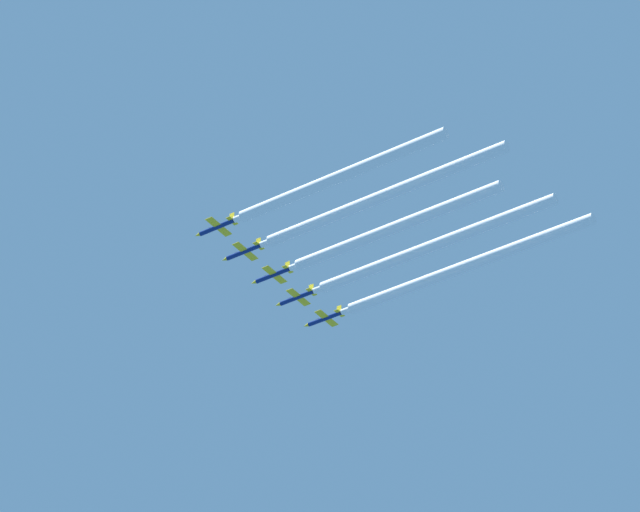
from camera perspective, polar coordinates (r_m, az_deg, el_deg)
The scene contains 10 objects.
jet_far_left at distance 430.26m, azimuth -3.19°, elevation 0.87°, with size 7.96×11.60×2.79m.
jet_inner_left at distance 437.94m, azimuth -2.37°, elevation 0.12°, with size 7.96×11.60×2.79m.
jet_center at distance 444.58m, azimuth -1.48°, elevation -0.60°, with size 7.96×11.60×2.79m.
jet_inner_right at distance 452.60m, azimuth -0.74°, elevation -1.29°, with size 7.96×11.60×2.79m.
jet_far_right at distance 460.08m, azimuth 0.12°, elevation -1.93°, with size 7.96×11.60×2.79m.
smoke_trail_far_left at distance 414.83m, azimuth 0.52°, elevation 2.41°, with size 2.69×56.18×2.69m.
smoke_trail_inner_left at distance 420.80m, azimuth 1.83°, elevation 1.80°, with size 2.69×65.49×2.69m.
smoke_trail_center at distance 429.47m, azimuth 2.23°, elevation 0.85°, with size 2.69×57.18×2.69m.
smoke_trail_inner_right at distance 435.99m, azimuth 3.39°, elevation 0.29°, with size 2.69×65.66×2.69m.
smoke_trail_far_right at distance 443.20m, azimuth 4.39°, elevation -0.34°, with size 2.69×68.78×2.69m.
Camera 1 is at (-295.51, -211.88, 2.75)m, focal length 105.02 mm.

